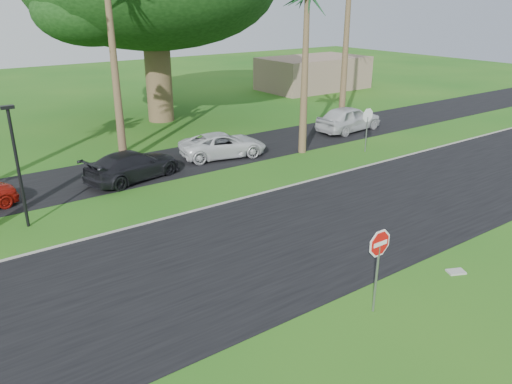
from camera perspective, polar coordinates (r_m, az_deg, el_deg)
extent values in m
plane|color=#1C5B16|center=(16.12, 3.99, -9.06)|extent=(120.00, 120.00, 0.00)
cube|color=black|center=(17.50, -0.18, -6.37)|extent=(120.00, 8.00, 0.02)
cube|color=black|center=(26.13, -13.64, 2.48)|extent=(120.00, 5.00, 0.02)
cube|color=gray|center=(20.62, -6.71, -2.05)|extent=(120.00, 0.12, 0.06)
cylinder|color=gray|center=(14.10, 13.55, -9.71)|extent=(0.07, 0.07, 2.00)
cylinder|color=white|center=(13.58, 13.95, -5.72)|extent=(1.05, 0.02, 1.05)
cylinder|color=red|center=(13.58, 13.95, -5.72)|extent=(0.90, 0.02, 0.90)
cube|color=white|center=(13.58, 13.95, -5.72)|extent=(0.50, 0.02, 0.12)
cylinder|color=gray|center=(28.96, 12.49, 6.44)|extent=(0.07, 0.07, 2.00)
cylinder|color=white|center=(28.71, 12.67, 8.56)|extent=(1.05, 0.02, 1.05)
cylinder|color=red|center=(28.71, 12.67, 8.56)|extent=(0.90, 0.02, 0.90)
cube|color=white|center=(28.71, 12.67, 8.56)|extent=(0.50, 0.02, 0.12)
cone|color=brown|center=(26.46, -15.82, 13.09)|extent=(0.44, 0.44, 9.50)
cone|color=brown|center=(27.66, 5.58, 13.03)|extent=(0.44, 0.44, 8.50)
cone|color=brown|center=(33.76, 10.29, 17.24)|extent=(0.44, 0.44, 12.00)
cylinder|color=brown|center=(36.30, -11.06, 12.66)|extent=(1.80, 1.80, 6.00)
cylinder|color=black|center=(20.26, -25.50, 2.25)|extent=(0.12, 0.12, 4.50)
cube|color=black|center=(19.71, -26.56, 8.67)|extent=(0.45, 0.25, 0.12)
cube|color=gray|center=(49.76, 6.56, 13.35)|extent=(10.00, 6.00, 3.00)
imported|color=black|center=(24.52, -13.89, 2.93)|extent=(5.13, 3.03, 1.39)
imported|color=silver|center=(27.46, -3.78, 5.36)|extent=(5.10, 3.14, 1.32)
imported|color=silver|center=(33.48, 10.56, 8.23)|extent=(5.04, 2.40, 1.66)
cube|color=#A1A099|center=(17.22, 21.88, -8.45)|extent=(0.65, 0.55, 0.06)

